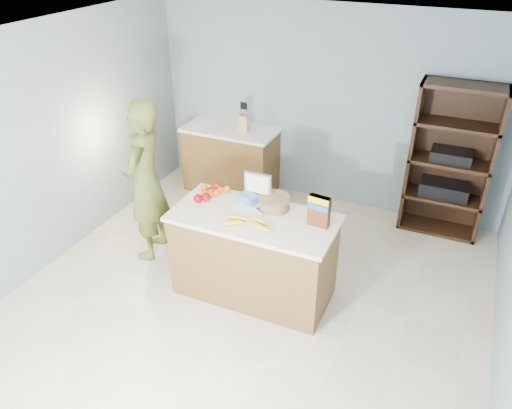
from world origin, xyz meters
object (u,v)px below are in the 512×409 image
at_px(tv, 258,185).
at_px(cereal_box, 319,209).
at_px(shelving_unit, 450,163).
at_px(person, 145,182).
at_px(counter_peninsula, 254,258).

relative_size(tv, cereal_box, 0.95).
xyz_separation_m(shelving_unit, tv, (-1.65, -1.74, 0.19)).
bearing_deg(shelving_unit, person, -147.21).
distance_m(shelving_unit, person, 3.44).
xyz_separation_m(person, tv, (1.25, 0.13, 0.17)).
relative_size(counter_peninsula, tv, 5.53).
distance_m(shelving_unit, tv, 2.40).
bearing_deg(cereal_box, tv, 162.51).
xyz_separation_m(counter_peninsula, person, (-1.34, 0.19, 0.48)).
xyz_separation_m(shelving_unit, person, (-2.89, -1.86, 0.03)).
relative_size(counter_peninsula, person, 0.87).
distance_m(counter_peninsula, cereal_box, 0.89).
height_order(counter_peninsula, shelving_unit, shelving_unit).
bearing_deg(counter_peninsula, shelving_unit, 52.89).
bearing_deg(shelving_unit, tv, -133.47).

